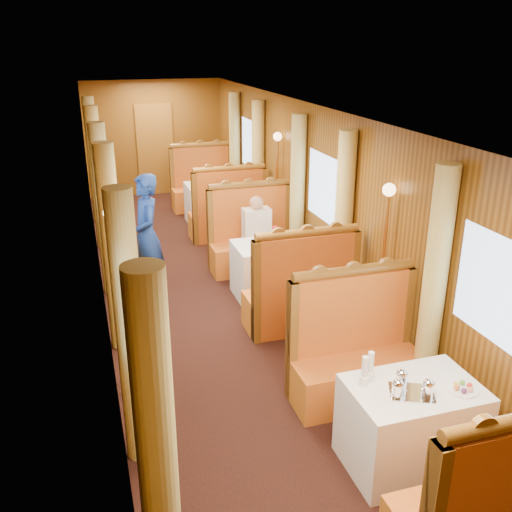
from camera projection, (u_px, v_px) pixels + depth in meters
name	position (u px, v px, depth m)	size (l,w,h in m)	color
floor	(221.00, 301.00, 7.72)	(3.00, 12.00, 0.01)	black
ceiling	(216.00, 113.00, 6.82)	(3.00, 12.00, 0.01)	silver
wall_far	(155.00, 138.00, 12.62)	(3.00, 2.50, 0.01)	brown
wall_left	(97.00, 224.00, 6.86)	(12.00, 2.50, 0.01)	brown
wall_right	(327.00, 204.00, 7.68)	(12.00, 2.50, 0.01)	brown
doorway_far	(155.00, 150.00, 12.68)	(0.80, 0.04, 2.00)	brown
table_near	(411.00, 425.00, 4.67)	(1.05, 0.72, 0.75)	white
banquette_near_aft	(355.00, 358.00, 5.56)	(1.30, 0.55, 1.34)	#AE3813
table_mid	(273.00, 270.00, 7.79)	(1.05, 0.72, 0.75)	white
banquette_mid_fwd	(300.00, 297.00, 6.87)	(1.30, 0.55, 1.34)	#AE3813
banquette_mid_aft	(252.00, 242.00, 8.68)	(1.30, 0.55, 1.34)	#AE3813
table_far	(214.00, 203.00, 10.91)	(1.05, 0.72, 0.75)	white
banquette_far_fwd	(228.00, 215.00, 9.99)	(1.30, 0.55, 1.34)	#AE3813
banquette_far_aft	(203.00, 188.00, 11.80)	(1.30, 0.55, 1.34)	#AE3813
tea_tray	(411.00, 393.00, 4.45)	(0.34, 0.26, 0.01)	silver
teapot_left	(397.00, 391.00, 4.38)	(0.15, 0.12, 0.13)	silver
teapot_right	(428.00, 390.00, 4.39)	(0.15, 0.11, 0.12)	silver
teapot_back	(401.00, 381.00, 4.50)	(0.16, 0.12, 0.13)	silver
fruit_plate	(463.00, 388.00, 4.48)	(0.24, 0.24, 0.05)	white
cup_inboard	(364.00, 374.00, 4.51)	(0.08, 0.08, 0.26)	white
cup_outboard	(370.00, 369.00, 4.58)	(0.08, 0.08, 0.26)	white
rose_vase_mid	(275.00, 231.00, 7.61)	(0.06, 0.06, 0.36)	silver
rose_vase_far	(213.00, 174.00, 10.74)	(0.06, 0.06, 0.36)	silver
window_left_near	(122.00, 353.00, 3.67)	(1.20, 0.90, 0.01)	#90ADD4
curtain_left_near_a	(158.00, 465.00, 3.10)	(0.22, 0.22, 2.35)	tan
curtain_left_near_b	(130.00, 332.00, 4.49)	(0.22, 0.22, 2.35)	tan
window_right_near	(506.00, 295.00, 4.49)	(1.20, 0.90, 0.01)	#90ADD4
curtain_right_near_b	(434.00, 290.00, 5.25)	(0.22, 0.22, 2.35)	tan
window_left_mid	(97.00, 208.00, 6.79)	(1.20, 0.90, 0.01)	#90ADD4
curtain_left_mid_a	(113.00, 250.00, 6.22)	(0.22, 0.22, 2.35)	tan
curtain_left_mid_b	(104.00, 211.00, 7.61)	(0.22, 0.22, 2.35)	tan
window_right_mid	(326.00, 189.00, 7.61)	(1.20, 0.90, 0.01)	#90ADD4
curtain_right_mid_a	(343.00, 227.00, 6.98)	(0.22, 0.22, 2.35)	tan
curtain_right_mid_b	(297.00, 195.00, 8.37)	(0.22, 0.22, 2.35)	tan
window_left_far	(88.00, 154.00, 9.91)	(1.20, 0.90, 0.01)	#90ADD4
curtain_left_far_a	(98.00, 179.00, 9.34)	(0.22, 0.22, 2.35)	tan
curtain_left_far_b	(94.00, 160.00, 10.73)	(0.22, 0.22, 2.35)	tan
window_right_far	(251.00, 145.00, 10.73)	(1.20, 0.90, 0.01)	#90ADD4
curtain_right_far_a	(258.00, 168.00, 10.10)	(0.22, 0.22, 2.35)	tan
curtain_right_far_b	(235.00, 152.00, 11.49)	(0.22, 0.22, 2.35)	tan
sconce_left_fore	(116.00, 264.00, 5.28)	(0.14, 0.14, 1.95)	#BF8C3F
sconce_right_fore	(385.00, 235.00, 6.05)	(0.14, 0.14, 1.95)	#BF8C3F
sconce_left_aft	(98.00, 180.00, 8.40)	(0.14, 0.14, 1.95)	#BF8C3F
sconce_right_aft	(277.00, 168.00, 9.17)	(0.14, 0.14, 1.95)	#BF8C3F
steward	(147.00, 235.00, 7.72)	(0.61, 0.40, 1.68)	navy
passenger	(257.00, 228.00, 8.33)	(0.40, 0.44, 0.76)	beige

